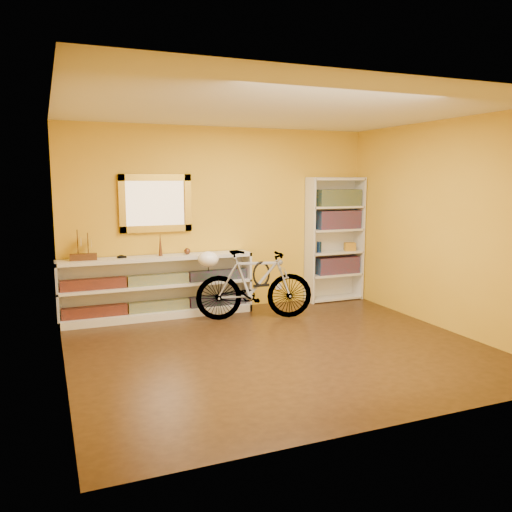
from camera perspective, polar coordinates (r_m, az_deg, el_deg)
name	(u,v)px	position (r m, az deg, el deg)	size (l,w,h in m)	color
floor	(280,349)	(5.91, 2.61, -10.13)	(4.50, 4.00, 0.01)	black
ceiling	(281,109)	(5.65, 2.79, 15.83)	(4.50, 4.00, 0.01)	silver
back_wall	(222,219)	(7.49, -3.79, 4.01)	(4.50, 0.01, 2.60)	gold
left_wall	(58,242)	(5.12, -20.87, 1.39)	(0.01, 4.00, 2.60)	gold
right_wall	(445,226)	(6.89, 19.99, 3.13)	(0.01, 4.00, 2.60)	gold
gilt_mirror	(156,203)	(7.20, -10.93, 5.69)	(0.98, 0.06, 0.78)	olive
wall_socket	(279,287)	(7.95, 2.50, -3.36)	(0.09, 0.01, 0.09)	silver
console_unit	(158,287)	(7.18, -10.65, -3.36)	(2.60, 0.35, 0.85)	silver
cd_row_lower	(159,306)	(7.22, -10.56, -5.37)	(2.50, 0.13, 0.14)	black
cd_row_upper	(158,279)	(7.14, -10.64, -2.53)	(2.50, 0.13, 0.14)	navy
model_ship	(83,245)	(6.96, -18.42, 1.15)	(0.33, 0.12, 0.39)	#442613
toy_car	(122,258)	(7.03, -14.47, -0.21)	(0.00, 0.00, 0.00)	black
bronze_ornament	(160,244)	(7.10, -10.43, 1.26)	(0.05, 0.05, 0.31)	brown
decorative_orb	(187,251)	(7.20, -7.54, 0.52)	(0.09, 0.09, 0.09)	brown
bookcase	(335,239)	(8.12, 8.62, 1.80)	(0.90, 0.30, 1.90)	silver
book_row_a	(337,265)	(8.20, 8.85, -1.00)	(0.70, 0.22, 0.26)	maroon
book_row_b	(338,220)	(8.12, 8.97, 3.95)	(0.70, 0.22, 0.28)	maroon
book_row_c	(339,198)	(8.10, 9.02, 6.32)	(0.70, 0.22, 0.25)	navy
travel_mug	(319,247)	(7.98, 6.92, 0.98)	(0.07, 0.07, 0.17)	navy
red_tin	(323,200)	(8.00, 7.37, 6.12)	(0.15, 0.15, 0.19)	maroon
yellow_bag	(350,247)	(8.23, 10.24, 1.00)	(0.16, 0.11, 0.13)	#C08921
bicycle	(254,285)	(6.99, -0.17, -3.15)	(1.60, 0.42, 0.94)	silver
helmet	(208,259)	(6.87, -5.25, -0.35)	(0.28, 0.27, 0.21)	white
u_lock	(261,274)	(6.98, 0.59, -1.99)	(0.25, 0.25, 0.03)	black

